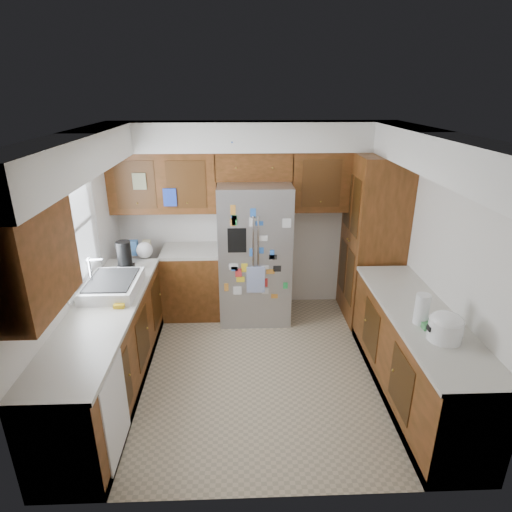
{
  "coord_description": "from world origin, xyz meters",
  "views": [
    {
      "loc": [
        -0.18,
        -3.92,
        2.87
      ],
      "look_at": [
        -0.01,
        0.35,
        1.19
      ],
      "focal_mm": 30.0,
      "sensor_mm": 36.0,
      "label": 1
    }
  ],
  "objects_px": {
    "rice_cooker": "(446,326)",
    "pantry": "(372,240)",
    "fridge": "(255,253)",
    "paper_towel": "(422,309)"
  },
  "relations": [
    {
      "from": "fridge",
      "to": "paper_towel",
      "type": "height_order",
      "value": "fridge"
    },
    {
      "from": "rice_cooker",
      "to": "pantry",
      "type": "bearing_deg",
      "value": 89.98
    },
    {
      "from": "fridge",
      "to": "paper_towel",
      "type": "relative_size",
      "value": 6.38
    },
    {
      "from": "pantry",
      "to": "rice_cooker",
      "type": "distance_m",
      "value": 2.08
    },
    {
      "from": "fridge",
      "to": "rice_cooker",
      "type": "bearing_deg",
      "value": -54.87
    },
    {
      "from": "fridge",
      "to": "paper_towel",
      "type": "xyz_separation_m",
      "value": [
        1.41,
        -1.86,
        0.16
      ]
    },
    {
      "from": "fridge",
      "to": "paper_towel",
      "type": "bearing_deg",
      "value": -52.94
    },
    {
      "from": "fridge",
      "to": "rice_cooker",
      "type": "xyz_separation_m",
      "value": [
        1.5,
        -2.13,
        0.15
      ]
    },
    {
      "from": "rice_cooker",
      "to": "fridge",
      "type": "bearing_deg",
      "value": 125.13
    },
    {
      "from": "paper_towel",
      "to": "fridge",
      "type": "bearing_deg",
      "value": 127.06
    }
  ]
}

